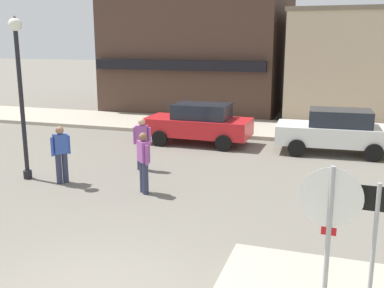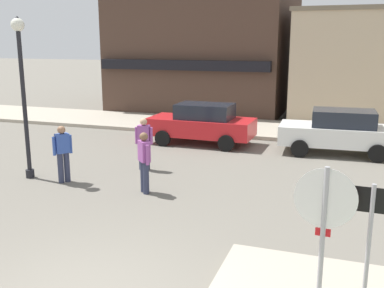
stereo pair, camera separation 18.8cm
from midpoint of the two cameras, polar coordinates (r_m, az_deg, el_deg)
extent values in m
cube|color=#A89E8C|center=(20.19, 7.79, 1.96)|extent=(80.00, 4.00, 0.15)
cylinder|color=#9E9EA3|center=(6.45, 16.00, -12.60)|extent=(0.07, 0.07, 2.30)
cylinder|color=red|center=(6.20, 16.42, -6.50)|extent=(0.76, 0.03, 0.76)
cylinder|color=white|center=(6.19, 16.42, -6.54)|extent=(0.82, 0.03, 0.82)
cube|color=red|center=(6.37, 16.14, -10.59)|extent=(0.20, 0.02, 0.11)
cylinder|color=#9E9EA3|center=(6.60, 21.18, -13.37)|extent=(0.06, 0.06, 2.10)
cube|color=black|center=(6.29, 21.79, -6.52)|extent=(0.60, 0.03, 0.34)
cube|color=white|center=(6.30, 21.79, -6.50)|extent=(0.54, 0.02, 0.29)
cube|color=black|center=(6.31, 21.78, -6.48)|extent=(0.34, 0.02, 0.08)
cylinder|color=black|center=(13.46, -21.16, 4.48)|extent=(0.12, 0.12, 4.20)
cylinder|color=black|center=(13.86, -20.50, -3.63)|extent=(0.24, 0.24, 0.24)
sphere|color=white|center=(13.35, -21.95, 13.89)|extent=(0.36, 0.36, 0.36)
cone|color=black|center=(13.35, -22.01, 14.50)|extent=(0.32, 0.32, 0.18)
cube|color=red|center=(17.23, 0.46, 2.22)|extent=(4.02, 1.75, 0.66)
cube|color=#1E232D|center=(17.09, 0.95, 4.20)|extent=(2.10, 1.42, 0.56)
cylinder|color=black|center=(16.96, -4.42, 0.72)|extent=(0.60, 0.19, 0.60)
cylinder|color=black|center=(18.50, -2.36, 1.78)|extent=(0.60, 0.19, 0.60)
cylinder|color=black|center=(16.16, 3.69, 0.13)|extent=(0.60, 0.19, 0.60)
cylinder|color=black|center=(17.78, 5.12, 1.28)|extent=(0.60, 0.19, 0.60)
cube|color=white|center=(16.52, 17.33, 1.15)|extent=(4.07, 1.88, 0.66)
cube|color=#1E232D|center=(16.42, 18.00, 3.20)|extent=(2.14, 1.49, 0.56)
cylinder|color=black|center=(15.76, 12.82, -0.51)|extent=(0.61, 0.21, 0.60)
cylinder|color=black|center=(17.42, 13.10, 0.75)|extent=(0.61, 0.21, 0.60)
cylinder|color=black|center=(15.86, 21.80, -1.03)|extent=(0.61, 0.21, 0.60)
cylinder|color=black|center=(17.51, 21.23, 0.26)|extent=(0.61, 0.21, 0.60)
cylinder|color=#2D334C|center=(13.88, -7.05, -1.56)|extent=(0.16, 0.16, 0.85)
cylinder|color=#2D334C|center=(13.84, -6.33, -1.59)|extent=(0.16, 0.16, 0.85)
cube|color=#994C99|center=(13.70, -6.77, 1.24)|extent=(0.39, 0.28, 0.54)
sphere|color=tan|center=(13.63, -6.81, 2.81)|extent=(0.22, 0.22, 0.22)
cylinder|color=#994C99|center=(13.77, -7.69, 1.06)|extent=(0.10, 0.10, 0.52)
cylinder|color=#994C99|center=(13.66, -5.83, 1.01)|extent=(0.10, 0.10, 0.52)
cylinder|color=#2D334C|center=(13.02, -16.94, -3.02)|extent=(0.16, 0.16, 0.85)
cylinder|color=#2D334C|center=(13.07, -16.20, -2.90)|extent=(0.16, 0.16, 0.85)
cube|color=#3351A8|center=(12.88, -16.77, 0.02)|extent=(0.39, 0.42, 0.54)
sphere|color=#9E7051|center=(12.80, -16.88, 1.68)|extent=(0.22, 0.22, 0.22)
cylinder|color=#3351A8|center=(12.82, -17.72, -0.33)|extent=(0.13, 0.13, 0.52)
cylinder|color=#3351A8|center=(12.97, -15.80, -0.06)|extent=(0.13, 0.13, 0.52)
cylinder|color=#2D334C|center=(11.68, -6.40, -4.34)|extent=(0.16, 0.16, 0.85)
cylinder|color=#2D334C|center=(11.84, -6.73, -4.11)|extent=(0.16, 0.16, 0.85)
cube|color=#994C99|center=(11.57, -6.65, -0.93)|extent=(0.41, 0.41, 0.54)
sphere|color=brown|center=(11.49, -6.70, 0.91)|extent=(0.22, 0.22, 0.22)
cylinder|color=#994C99|center=(11.37, -6.22, -1.42)|extent=(0.13, 0.13, 0.52)
cylinder|color=#994C99|center=(11.79, -7.06, -0.93)|extent=(0.13, 0.13, 0.52)
cube|color=#473328|center=(27.49, 1.53, 11.77)|extent=(9.40, 9.66, 6.63)
cube|color=black|center=(22.79, -2.11, 9.97)|extent=(8.93, 0.40, 0.50)
cube|color=tan|center=(24.03, 22.69, 8.89)|extent=(8.71, 5.60, 5.19)
camera|label=1|loc=(0.09, -90.51, -0.12)|focal=42.00mm
camera|label=2|loc=(0.09, 89.49, 0.12)|focal=42.00mm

